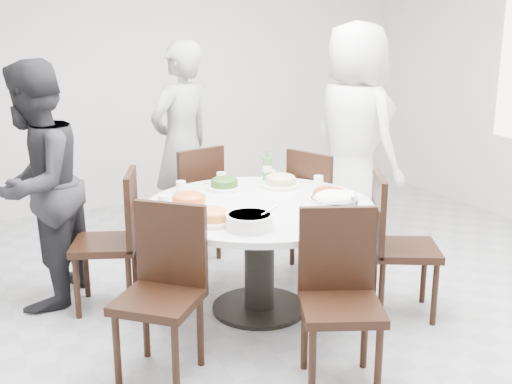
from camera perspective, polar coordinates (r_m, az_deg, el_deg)
name	(u,v)px	position (r m, az deg, el deg)	size (l,w,h in m)	color
floor	(284,310)	(4.44, 2.54, -10.45)	(6.00, 6.00, 0.01)	#A2A2A7
wall_back	(145,70)	(6.80, -9.87, 10.59)	(6.00, 0.01, 2.80)	silver
dining_table	(259,258)	(4.30, 0.30, -5.88)	(1.50, 1.50, 0.75)	silver
chair_ne	(323,208)	(5.09, 5.99, -1.41)	(0.42, 0.42, 0.95)	black
chair_n	(189,202)	(5.24, -6.01, -0.93)	(0.42, 0.42, 0.95)	black
chair_nw	(105,241)	(4.44, -13.30, -4.26)	(0.42, 0.42, 0.95)	black
chair_sw	(158,297)	(3.53, -8.71, -9.18)	(0.42, 0.42, 0.95)	black
chair_s	(341,304)	(3.44, 7.60, -9.82)	(0.42, 0.42, 0.95)	black
chair_se	(406,246)	(4.34, 13.16, -4.71)	(0.42, 0.42, 0.95)	black
diner_right	(354,137)	(5.48, 8.71, 4.83)	(0.93, 0.61, 1.91)	silver
diner_middle	(182,145)	(5.52, -6.62, 4.17)	(0.64, 0.42, 1.75)	black
diner_left	(36,186)	(4.53, -18.94, 0.49)	(0.81, 0.63, 1.67)	black
dish_greens	(224,185)	(4.53, -2.83, 0.62)	(0.25, 0.25, 0.06)	white
dish_pale	(281,182)	(4.60, 2.19, 0.93)	(0.28, 0.28, 0.08)	white
dish_orange	(189,201)	(4.13, -5.99, -0.82)	(0.28, 0.28, 0.08)	white
dish_redbrown	(329,196)	(4.26, 6.48, -0.40)	(0.27, 0.27, 0.07)	white
dish_tofu	(212,217)	(3.80, -3.89, -2.28)	(0.27, 0.27, 0.07)	white
rice_bowl	(334,208)	(3.92, 6.94, -1.38)	(0.29, 0.29, 0.12)	silver
soup_bowl	(249,221)	(3.70, -0.59, -2.61)	(0.28, 0.28, 0.09)	white
beverage_bottle	(267,166)	(4.73, 1.01, 2.31)	(0.07, 0.07, 0.24)	#3A772F
tea_cups	(222,178)	(4.71, -3.03, 1.26)	(0.07, 0.07, 0.08)	white
chopsticks	(220,181)	(4.76, -3.20, 1.00)	(0.24, 0.04, 0.01)	tan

